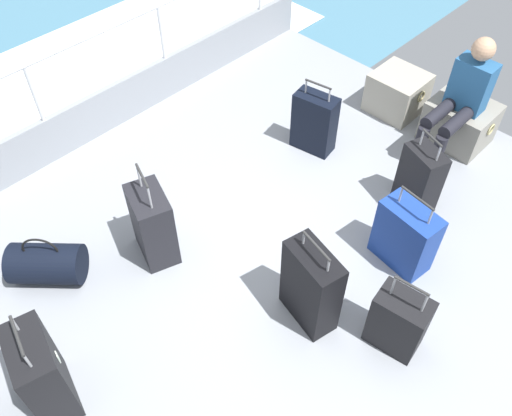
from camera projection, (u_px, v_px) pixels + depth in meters
name	position (u px, v px, depth m)	size (l,w,h in m)	color
ground_plane	(274.00, 243.00, 4.43)	(4.40, 5.20, 0.06)	gray
gunwale_port	(113.00, 106.00, 5.25)	(0.06, 5.20, 0.45)	gray
railing_port	(101.00, 56.00, 4.83)	(0.04, 4.20, 1.02)	silver
sea_wake	(51.00, 93.00, 6.33)	(12.00, 12.00, 0.01)	teal
cargo_crate_0	(397.00, 93.00, 5.42)	(0.54, 0.48, 0.41)	#9E9989
cargo_crate_1	(459.00, 122.00, 5.11)	(0.62, 0.50, 0.42)	gray
passenger_seated	(461.00, 98.00, 4.73)	(0.34, 0.66, 1.12)	#26598C
suitcase_0	(419.00, 179.00, 4.46)	(0.40, 0.31, 0.76)	black
suitcase_1	(311.00, 287.00, 3.69)	(0.47, 0.31, 0.82)	black
suitcase_2	(314.00, 123.00, 4.97)	(0.42, 0.27, 0.73)	black
suitcase_3	(398.00, 321.00, 3.62)	(0.39, 0.29, 0.69)	black
suitcase_4	(42.00, 373.00, 3.28)	(0.49, 0.34, 0.82)	black
suitcase_5	(153.00, 225.00, 4.10)	(0.46, 0.37, 0.86)	black
suitcase_6	(405.00, 236.00, 4.08)	(0.48, 0.30, 0.72)	navy
duffel_bag	(47.00, 263.00, 4.06)	(0.61, 0.60, 0.46)	black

